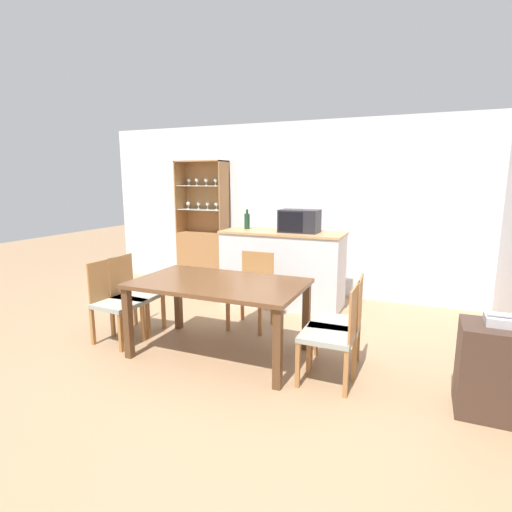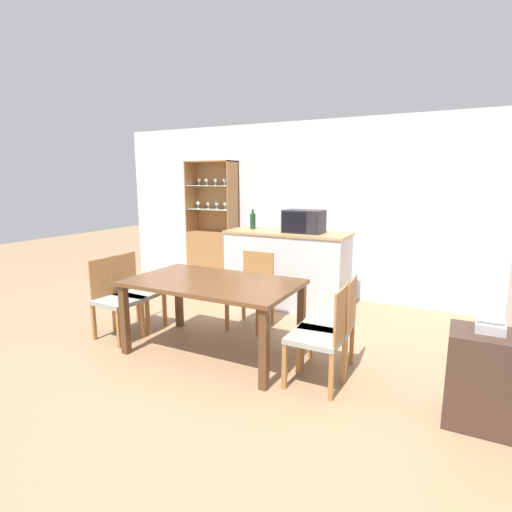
% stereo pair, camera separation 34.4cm
% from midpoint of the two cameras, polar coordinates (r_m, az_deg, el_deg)
% --- Properties ---
extents(ground_plane, '(18.00, 18.00, 0.00)m').
position_cam_midpoint_polar(ground_plane, '(3.97, -2.78, -14.73)').
color(ground_plane, '#A37F5B').
extents(wall_back, '(6.80, 0.06, 2.55)m').
position_cam_midpoint_polar(wall_back, '(6.02, 9.77, 6.51)').
color(wall_back, silver).
rests_on(wall_back, ground_plane).
extents(kitchen_counter, '(1.66, 0.65, 1.03)m').
position_cam_midpoint_polar(kitchen_counter, '(5.47, 6.23, -1.88)').
color(kitchen_counter, silver).
rests_on(kitchen_counter, ground_plane).
extents(display_cabinet, '(0.82, 0.35, 2.01)m').
position_cam_midpoint_polar(display_cabinet, '(6.62, -4.69, 1.05)').
color(display_cabinet, '#A37042').
rests_on(display_cabinet, ground_plane).
extents(dining_table, '(1.65, 0.98, 0.74)m').
position_cam_midpoint_polar(dining_table, '(3.93, -3.66, -4.78)').
color(dining_table, brown).
rests_on(dining_table, ground_plane).
extents(dining_chair_side_right_near, '(0.44, 0.44, 0.87)m').
position_cam_midpoint_polar(dining_chair_side_right_near, '(3.44, 12.26, -11.11)').
color(dining_chair_side_right_near, '#999E93').
rests_on(dining_chair_side_right_near, ground_plane).
extents(dining_chair_side_right_far, '(0.47, 0.47, 0.87)m').
position_cam_midpoint_polar(dining_chair_side_right_far, '(3.71, 13.47, -9.52)').
color(dining_chair_side_right_far, '#999E93').
rests_on(dining_chair_side_right_far, ground_plane).
extents(dining_chair_side_left_near, '(0.47, 0.47, 0.87)m').
position_cam_midpoint_polar(dining_chair_side_left_near, '(4.58, -17.25, -5.81)').
color(dining_chair_side_left_near, '#999E93').
rests_on(dining_chair_side_left_near, ground_plane).
extents(dining_chair_side_left_far, '(0.46, 0.46, 0.87)m').
position_cam_midpoint_polar(dining_chair_side_left_far, '(4.78, -14.85, -4.98)').
color(dining_chair_side_left_far, '#999E93').
rests_on(dining_chair_side_left_far, ground_plane).
extents(dining_chair_head_far, '(0.44, 0.44, 0.87)m').
position_cam_midpoint_polar(dining_chair_head_far, '(4.69, 1.54, -4.90)').
color(dining_chair_head_far, '#999E93').
rests_on(dining_chair_head_far, ground_plane).
extents(microwave, '(0.51, 0.33, 0.30)m').
position_cam_midpoint_polar(microwave, '(5.29, 8.69, 4.91)').
color(microwave, '#232328').
rests_on(microwave, kitchen_counter).
extents(wine_bottle, '(0.08, 0.08, 0.28)m').
position_cam_midpoint_polar(wine_bottle, '(5.66, 1.29, 5.05)').
color(wine_bottle, '#193D23').
rests_on(wine_bottle, kitchen_counter).
extents(side_cabinet, '(0.59, 0.40, 0.68)m').
position_cam_midpoint_polar(side_cabinet, '(3.42, 33.34, -14.71)').
color(side_cabinet, '#422D23').
rests_on(side_cabinet, ground_plane).
extents(telephone, '(0.19, 0.20, 0.10)m').
position_cam_midpoint_polar(telephone, '(3.31, 33.06, -8.46)').
color(telephone, '#B7B7BC').
rests_on(telephone, side_cabinet).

